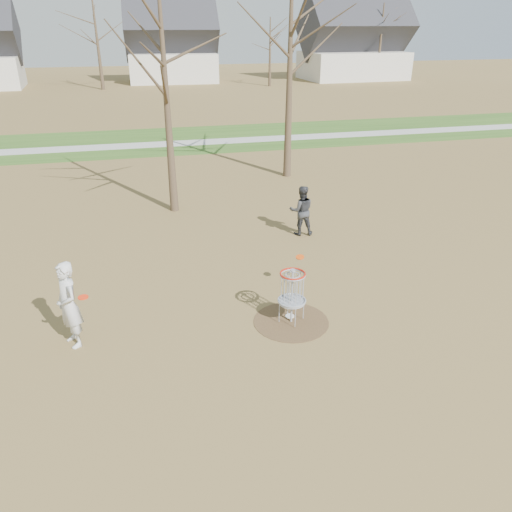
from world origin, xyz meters
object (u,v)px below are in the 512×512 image
at_px(player_standing, 68,305).
at_px(disc_golf_basket, 292,288).
at_px(player_throwing, 301,211).
at_px(disc_grounded, 290,316).

height_order(player_standing, disc_golf_basket, player_standing).
distance_m(player_standing, player_throwing, 8.39).
xyz_separation_m(player_standing, disc_golf_basket, (4.93, -0.27, -0.07)).
bearing_deg(player_standing, disc_golf_basket, 59.66).
bearing_deg(disc_golf_basket, player_throwing, 69.52).
relative_size(player_throwing, disc_golf_basket, 1.24).
bearing_deg(player_throwing, disc_golf_basket, 77.89).
relative_size(player_standing, player_throwing, 1.18).
distance_m(player_standing, disc_grounded, 5.05).
xyz_separation_m(disc_grounded, disc_golf_basket, (-0.03, -0.21, 0.89)).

